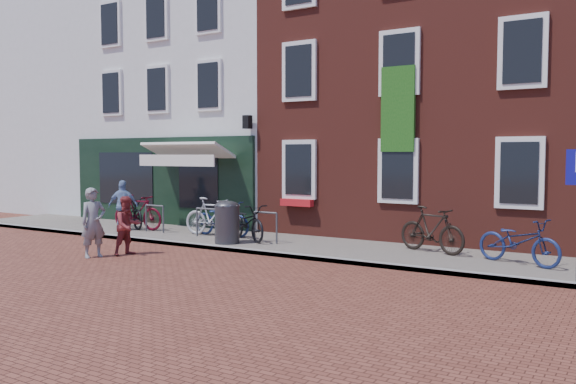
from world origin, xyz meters
The scene contains 16 objects.
ground centered at (0.00, 0.00, 0.00)m, with size 80.00×80.00×0.00m, color brown.
sidewalk centered at (1.00, 1.50, 0.05)m, with size 24.00×3.00×0.10m, color slate.
building_stucco centered at (-5.00, 7.00, 4.50)m, with size 8.00×8.00×9.00m, color silver.
building_brick_mid centered at (2.00, 7.00, 5.00)m, with size 6.00×8.00×10.00m, color maroon.
filler_left centered at (-12.50, 7.00, 4.50)m, with size 7.00×8.00×9.00m, color silver.
litter_bin centered at (-0.31, 0.60, 0.72)m, with size 0.65×0.65×1.19m.
woman centered at (-2.05, -2.30, 0.83)m, with size 0.60×0.40×1.65m, color gray.
boy centered at (-1.61, -1.64, 0.71)m, with size 0.69×0.54×1.43m, color maroon.
cafe_person centered at (-4.61, 1.00, 0.87)m, with size 0.90×0.38×1.54m, color #7E9EC9.
bicycle_0 centered at (-4.87, 1.53, 0.60)m, with size 0.66×1.89×0.99m, color black.
bicycle_1 centered at (-4.36, 1.34, 0.65)m, with size 0.52×1.83×1.10m, color #500816.
bicycle_2 centered at (-1.26, 1.60, 0.60)m, with size 0.66×1.89×0.99m, color navy.
bicycle_3 centered at (-1.54, 1.48, 0.65)m, with size 0.52×1.83×1.10m, color #A9A9AB.
bicycle_4 centered at (-0.16, 1.31, 0.60)m, with size 0.66×1.89×0.99m, color black.
bicycle_5 centered at (4.74, 1.95, 0.65)m, with size 0.52×1.83×1.10m, color black.
bicycle_6 centered at (6.78, 1.47, 0.60)m, with size 0.66×1.89×0.99m, color navy.
Camera 1 is at (9.05, -11.59, 2.43)m, focal length 36.53 mm.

